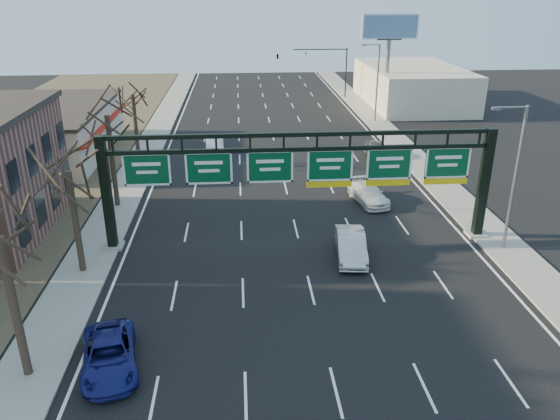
{
  "coord_description": "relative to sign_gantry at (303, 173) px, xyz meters",
  "views": [
    {
      "loc": [
        -3.6,
        -23.37,
        15.32
      ],
      "look_at": [
        -1.4,
        5.67,
        3.2
      ],
      "focal_mm": 35.0,
      "sensor_mm": 36.0,
      "label": 1
    }
  ],
  "objects": [
    {
      "name": "car_blue_suv",
      "position": [
        -9.59,
        -11.82,
        -3.95
      ],
      "size": [
        3.21,
        5.23,
        1.35
      ],
      "primitive_type": "imported",
      "rotation": [
        0.0,
        0.0,
        0.21
      ],
      "color": "navy",
      "rests_on": "ground"
    },
    {
      "name": "car_white_wagon",
      "position": [
        5.78,
        6.38,
        -3.94
      ],
      "size": [
        2.81,
        5.02,
        1.37
      ],
      "primitive_type": "imported",
      "rotation": [
        0.0,
        0.0,
        0.2
      ],
      "color": "white",
      "rests_on": "ground"
    },
    {
      "name": "streetlight_far",
      "position": [
        12.31,
        32.0,
        0.45
      ],
      "size": [
        2.15,
        0.22,
        9.0
      ],
      "color": "slate",
      "rests_on": "sidewalk_right"
    },
    {
      "name": "cream_strip",
      "position": [
        -21.64,
        21.0,
        -2.27
      ],
      "size": [
        10.9,
        18.4,
        4.7
      ],
      "color": "beige",
      "rests_on": "ground"
    },
    {
      "name": "lane_markings",
      "position": [
        -0.16,
        12.0,
        -4.62
      ],
      "size": [
        21.6,
        120.0,
        0.01
      ],
      "primitive_type": "cube",
      "color": "white",
      "rests_on": "ground"
    },
    {
      "name": "sidewalk_left",
      "position": [
        -12.96,
        12.0,
        -4.57
      ],
      "size": [
        3.0,
        120.0,
        0.12
      ],
      "primitive_type": "cube",
      "color": "gray",
      "rests_on": "ground"
    },
    {
      "name": "streetlight_near",
      "position": [
        12.31,
        -2.0,
        0.45
      ],
      "size": [
        2.15,
        0.22,
        9.0
      ],
      "color": "slate",
      "rests_on": "sidewalk_right"
    },
    {
      "name": "tree_mid",
      "position": [
        -12.96,
        7.0,
        3.23
      ],
      "size": [
        3.6,
        3.6,
        9.24
      ],
      "color": "#30251A",
      "rests_on": "sidewalk_left"
    },
    {
      "name": "sign_gantry",
      "position": [
        0.0,
        0.0,
        0.0
      ],
      "size": [
        24.6,
        1.2,
        7.2
      ],
      "color": "black",
      "rests_on": "ground"
    },
    {
      "name": "sidewalk_right",
      "position": [
        12.64,
        12.0,
        -4.57
      ],
      "size": [
        3.0,
        120.0,
        0.12
      ],
      "primitive_type": "cube",
      "color": "gray",
      "rests_on": "ground"
    },
    {
      "name": "ground",
      "position": [
        -0.16,
        -8.0,
        -4.63
      ],
      "size": [
        160.0,
        160.0,
        0.0
      ],
      "primitive_type": "plane",
      "color": "black",
      "rests_on": "ground"
    },
    {
      "name": "car_silver_sedan",
      "position": [
        2.71,
        -2.39,
        -3.84
      ],
      "size": [
        2.17,
        4.92,
        1.57
      ],
      "primitive_type": "imported",
      "rotation": [
        0.0,
        0.0,
        -0.11
      ],
      "color": "#B1B0B5",
      "rests_on": "ground"
    },
    {
      "name": "tree_gantry",
      "position": [
        -12.96,
        -3.0,
        2.48
      ],
      "size": [
        3.6,
        3.6,
        8.48
      ],
      "color": "#30251A",
      "rests_on": "sidewalk_left"
    },
    {
      "name": "tree_far",
      "position": [
        -12.96,
        17.0,
        2.86
      ],
      "size": [
        3.6,
        3.6,
        8.86
      ],
      "color": "#30251A",
      "rests_on": "sidewalk_left"
    },
    {
      "name": "traffic_signal_mast",
      "position": [
        5.53,
        47.0,
        0.87
      ],
      "size": [
        10.16,
        0.54,
        7.0
      ],
      "color": "black",
      "rests_on": "ground"
    },
    {
      "name": "building_right_distant",
      "position": [
        19.84,
        42.0,
        -2.13
      ],
      "size": [
        12.0,
        20.0,
        5.0
      ],
      "primitive_type": "cube",
      "color": "beige",
      "rests_on": "ground"
    },
    {
      "name": "car_grey_far",
      "position": [
        9.04,
        17.38,
        -3.83
      ],
      "size": [
        2.35,
        4.84,
        1.59
      ],
      "primitive_type": "imported",
      "rotation": [
        0.0,
        0.0,
        -0.1
      ],
      "color": "#444649",
      "rests_on": "ground"
    },
    {
      "name": "billboard_right",
      "position": [
        14.84,
        36.98,
        4.43
      ],
      "size": [
        7.0,
        0.5,
        12.0
      ],
      "color": "slate",
      "rests_on": "ground"
    },
    {
      "name": "car_silver_distant",
      "position": [
        -6.19,
        20.0,
        -3.84
      ],
      "size": [
        1.83,
        4.83,
        1.57
      ],
      "primitive_type": "imported",
      "rotation": [
        0.0,
        0.0,
        0.04
      ],
      "color": "#B7B7BC",
      "rests_on": "ground"
    }
  ]
}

